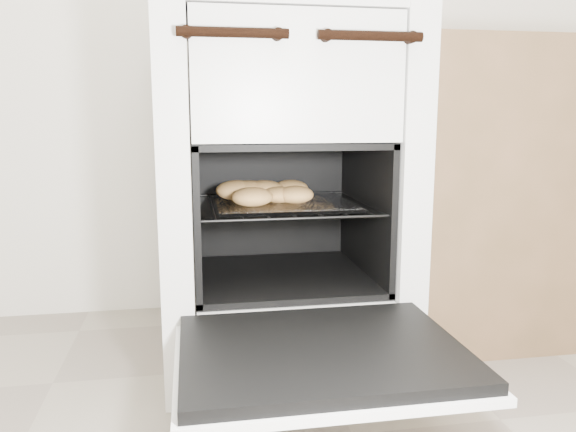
% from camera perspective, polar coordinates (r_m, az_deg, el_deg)
% --- Properties ---
extents(stove, '(0.61, 0.68, 0.94)m').
position_cam_1_polar(stove, '(1.52, -0.97, 2.86)').
color(stove, white).
rests_on(stove, ground).
extents(oven_door, '(0.55, 0.43, 0.04)m').
position_cam_1_polar(oven_door, '(1.10, 3.40, -13.89)').
color(oven_door, black).
rests_on(oven_door, stove).
extents(oven_rack, '(0.45, 0.43, 0.01)m').
position_cam_1_polar(oven_rack, '(1.46, -0.55, 1.17)').
color(oven_rack, black).
rests_on(oven_rack, stove).
extents(foil_sheet, '(0.35, 0.31, 0.01)m').
position_cam_1_polar(foil_sheet, '(1.44, -0.42, 1.28)').
color(foil_sheet, silver).
rests_on(foil_sheet, oven_rack).
extents(baked_rolls, '(0.27, 0.29, 0.05)m').
position_cam_1_polar(baked_rolls, '(1.46, -2.56, 2.49)').
color(baked_rolls, '#E0A359').
rests_on(baked_rolls, foil_sheet).
extents(counter, '(0.86, 0.57, 0.86)m').
position_cam_1_polar(counter, '(1.89, 22.28, 2.60)').
color(counter, brown).
rests_on(counter, ground).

